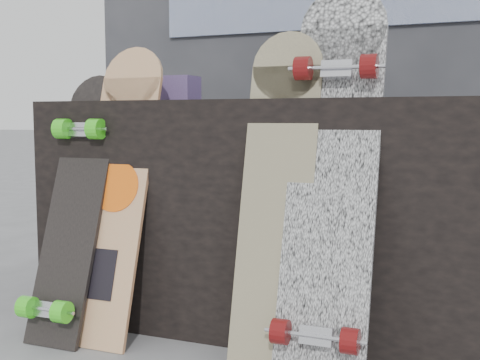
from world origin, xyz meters
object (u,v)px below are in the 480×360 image
at_px(vendor_table, 272,213).
at_px(longboard_cascadia, 332,170).
at_px(skateboard_dark, 74,201).
at_px(longboard_celtic, 278,187).
at_px(longboard_geisha, 117,183).

relative_size(vendor_table, longboard_cascadia, 1.40).
xyz_separation_m(vendor_table, longboard_cascadia, (0.29, -0.33, 0.19)).
distance_m(vendor_table, skateboard_dark, 0.69).
relative_size(longboard_cascadia, skateboard_dark, 1.27).
distance_m(vendor_table, longboard_cascadia, 0.48).
bearing_deg(longboard_cascadia, longboard_celtic, -177.89).
height_order(vendor_table, longboard_geisha, longboard_geisha).
bearing_deg(longboard_geisha, skateboard_dark, -159.99).
height_order(longboard_geisha, longboard_cascadia, longboard_cascadia).
xyz_separation_m(longboard_geisha, longboard_cascadia, (0.74, -0.02, 0.07)).
distance_m(longboard_celtic, skateboard_dark, 0.72).
bearing_deg(longboard_celtic, longboard_geisha, 176.95).
height_order(vendor_table, skateboard_dark, skateboard_dark).
bearing_deg(skateboard_dark, longboard_cascadia, 1.68).
relative_size(vendor_table, skateboard_dark, 1.78).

